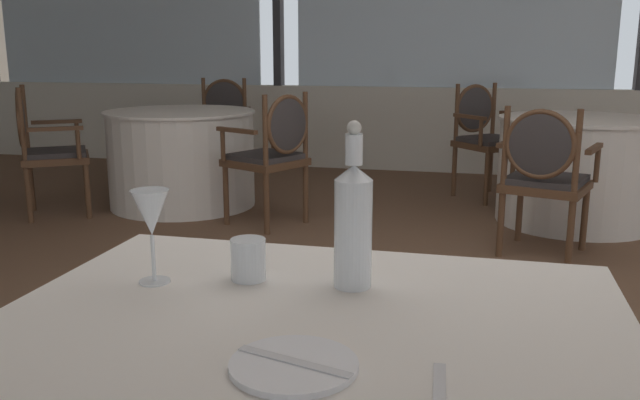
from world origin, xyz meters
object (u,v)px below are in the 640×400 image
(dining_chair_0_1, at_px, (274,148))
(water_tumbler, at_px, (248,259))
(water_bottle, at_px, (353,222))
(side_plate, at_px, (294,365))
(dining_chair_1_2, at_px, (544,170))
(dining_chair_1_1, at_px, (484,130))
(dining_chair_0_0, at_px, (42,141))
(dining_chair_0_2, at_px, (221,122))
(wine_glass, at_px, (151,215))

(dining_chair_0_1, bearing_deg, water_tumbler, 132.81)
(water_bottle, distance_m, water_tumbler, 0.24)
(side_plate, bearing_deg, water_tumbler, 118.86)
(dining_chair_1_2, bearing_deg, dining_chair_1_1, 30.01)
(side_plate, distance_m, water_tumbler, 0.42)
(side_plate, xyz_separation_m, dining_chair_1_2, (0.62, 3.18, -0.23))
(water_tumbler, distance_m, dining_chair_1_2, 2.95)
(dining_chair_0_0, bearing_deg, dining_chair_1_1, -9.01)
(dining_chair_1_2, bearing_deg, side_plate, -172.82)
(water_tumbler, height_order, dining_chair_0_2, dining_chair_0_2)
(side_plate, distance_m, dining_chair_0_1, 3.70)
(wine_glass, bearing_deg, water_bottle, 10.32)
(dining_chair_0_1, distance_m, dining_chair_0_2, 1.75)
(dining_chair_0_0, height_order, dining_chair_1_1, dining_chair_0_0)
(side_plate, relative_size, dining_chair_1_2, 0.22)
(dining_chair_0_1, bearing_deg, water_bottle, 136.44)
(side_plate, distance_m, wine_glass, 0.50)
(wine_glass, distance_m, water_tumbler, 0.22)
(side_plate, xyz_separation_m, dining_chair_0_2, (-2.11, 4.97, -0.20))
(water_bottle, bearing_deg, wine_glass, -169.68)
(side_plate, distance_m, dining_chair_1_1, 4.87)
(wine_glass, relative_size, dining_chair_1_1, 0.21)
(dining_chair_0_2, bearing_deg, water_bottle, 21.07)
(dining_chair_1_1, bearing_deg, water_tumbler, -47.77)
(dining_chair_0_2, bearing_deg, side_plate, 19.23)
(water_bottle, bearing_deg, dining_chair_1_2, 77.83)
(dining_chair_0_1, bearing_deg, wine_glass, 129.47)
(water_bottle, bearing_deg, water_tumbler, -177.30)
(dining_chair_0_2, height_order, dining_chair_1_2, dining_chair_0_2)
(dining_chair_0_2, distance_m, dining_chair_1_2, 3.27)
(side_plate, bearing_deg, dining_chair_1_2, 78.90)
(wine_glass, distance_m, dining_chair_0_0, 4.00)
(water_tumbler, distance_m, dining_chair_1_1, 4.52)
(side_plate, xyz_separation_m, water_tumbler, (-0.20, 0.36, 0.04))
(dining_chair_0_2, bearing_deg, dining_chair_0_1, 29.93)
(wine_glass, height_order, dining_chair_0_0, dining_chair_0_0)
(water_tumbler, relative_size, dining_chair_1_1, 0.09)
(dining_chair_0_0, distance_m, dining_chair_1_2, 3.52)
(water_bottle, bearing_deg, dining_chair_0_0, 133.90)
(dining_chair_0_0, height_order, dining_chair_0_1, dining_chair_0_0)
(dining_chair_1_2, bearing_deg, water_bottle, -173.89)
(side_plate, distance_m, dining_chair_0_0, 4.46)
(dining_chair_1_1, distance_m, dining_chair_1_2, 1.71)
(water_bottle, xyz_separation_m, dining_chair_0_2, (-2.13, 4.60, -0.33))
(water_tumbler, bearing_deg, dining_chair_1_2, 73.71)
(water_tumbler, bearing_deg, dining_chair_1_1, 83.95)
(dining_chair_1_1, bearing_deg, side_plate, -44.98)
(side_plate, height_order, dining_chair_0_0, dining_chair_0_0)
(water_tumbler, distance_m, dining_chair_0_0, 4.06)
(water_bottle, relative_size, water_tumbler, 3.85)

